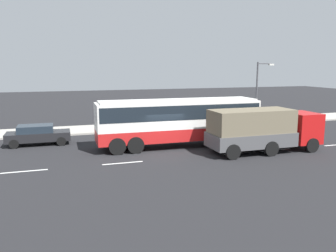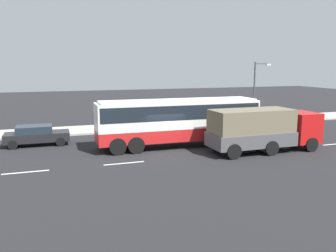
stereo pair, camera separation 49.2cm
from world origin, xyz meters
name	(u,v)px [view 1 (the left image)]	position (x,y,z in m)	size (l,w,h in m)	color
ground_plane	(164,150)	(0.00, 0.00, 0.00)	(120.00, 120.00, 0.00)	black
sidewalk_curb	(135,127)	(0.00, 8.99, 0.07)	(80.00, 4.00, 0.15)	#A8A399
lane_centreline	(255,152)	(5.64, -2.35, 0.00)	(42.36, 0.16, 0.01)	white
coach_bus	(179,117)	(1.35, 0.80, 2.06)	(11.54, 2.81, 3.31)	red
cargo_truck	(263,129)	(6.08, -2.48, 1.57)	(7.66, 2.58, 2.86)	red
car_black_sedan	(38,134)	(-8.19, 4.33, 0.77)	(4.45, 1.93, 1.44)	black
pedestrian_near_curb	(195,113)	(5.68, 8.40, 1.18)	(0.32, 0.32, 1.78)	brown
street_lamp	(259,87)	(12.10, 7.74, 3.58)	(1.82, 0.24, 5.85)	#47474C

